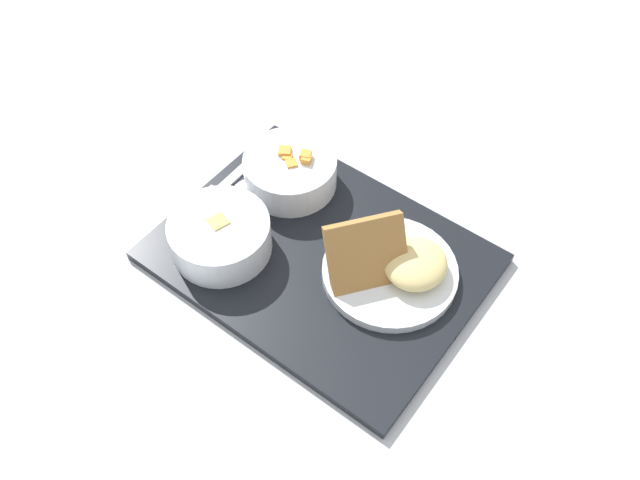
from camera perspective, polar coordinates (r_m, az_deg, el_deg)
ground_plane at (r=0.90m, az=0.00°, el=-1.69°), size 4.00×4.00×0.00m
serving_tray at (r=0.90m, az=0.00°, el=-1.43°), size 0.44×0.34×0.01m
bowl_salad at (r=0.95m, az=-2.52°, el=5.96°), size 0.13×0.13×0.06m
bowl_soup at (r=0.88m, az=-8.42°, el=0.48°), size 0.13×0.13×0.05m
plate_main at (r=0.86m, az=6.13°, el=-2.23°), size 0.17×0.17×0.09m
knife at (r=0.96m, az=-8.89°, el=3.98°), size 0.03×0.18×0.01m
spoon at (r=0.95m, az=-7.82°, el=3.27°), size 0.05×0.15×0.01m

